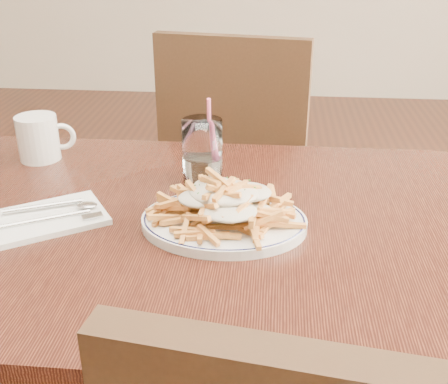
# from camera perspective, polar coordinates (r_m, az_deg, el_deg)

# --- Properties ---
(table) EXTENTS (1.20, 0.80, 0.75)m
(table) POSITION_cam_1_polar(r_m,az_deg,el_deg) (1.08, -2.21, -6.44)
(table) COLOR black
(table) RESTS_ON ground
(chair_far) EXTENTS (0.51, 0.51, 0.97)m
(chair_far) POSITION_cam_1_polar(r_m,az_deg,el_deg) (1.82, 1.53, 3.07)
(chair_far) COLOR black
(chair_far) RESTS_ON ground
(fries_plate) EXTENTS (0.35, 0.32, 0.02)m
(fries_plate) POSITION_cam_1_polar(r_m,az_deg,el_deg) (1.01, 0.00, -3.03)
(fries_plate) COLOR silver
(fries_plate) RESTS_ON table
(loaded_fries) EXTENTS (0.24, 0.19, 0.07)m
(loaded_fries) POSITION_cam_1_polar(r_m,az_deg,el_deg) (0.99, 0.00, -0.68)
(loaded_fries) COLOR #C4843C
(loaded_fries) RESTS_ON fries_plate
(napkin) EXTENTS (0.26, 0.24, 0.01)m
(napkin) POSITION_cam_1_polar(r_m,az_deg,el_deg) (1.09, -17.80, -2.62)
(napkin) COLOR silver
(napkin) RESTS_ON table
(cutlery) EXTENTS (0.19, 0.15, 0.01)m
(cutlery) POSITION_cam_1_polar(r_m,az_deg,el_deg) (1.09, -17.76, -2.07)
(cutlery) COLOR silver
(cutlery) RESTS_ON napkin
(water_glass) EXTENTS (0.08, 0.08, 0.18)m
(water_glass) POSITION_cam_1_polar(r_m,az_deg,el_deg) (1.17, -2.20, 3.73)
(water_glass) COLOR white
(water_glass) RESTS_ON table
(coffee_mug) EXTENTS (0.13, 0.09, 0.10)m
(coffee_mug) POSITION_cam_1_polar(r_m,az_deg,el_deg) (1.36, -18.24, 5.24)
(coffee_mug) COLOR silver
(coffee_mug) RESTS_ON table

